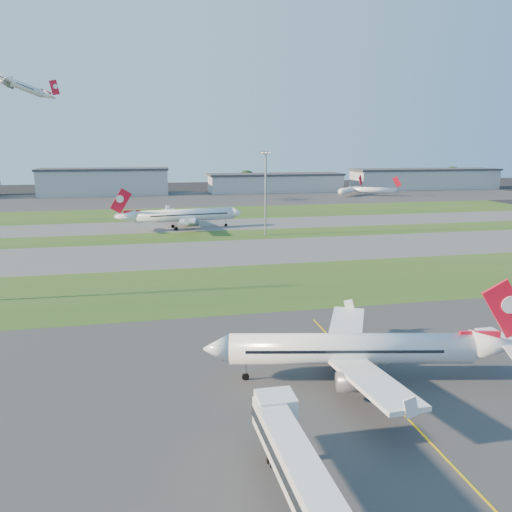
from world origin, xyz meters
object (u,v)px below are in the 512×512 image
object	(u,v)px
airliner_parked	(353,349)
airliner_taxiing	(184,216)
mini_jet_far	(373,190)
light_mast_centre	(266,188)
mini_jet_near	(351,190)
jet_bridge	(318,508)

from	to	relation	value
airliner_parked	airliner_taxiing	bearing A→B (deg)	107.22
mini_jet_far	light_mast_centre	world-z (taller)	light_mast_centre
airliner_parked	mini_jet_near	bearing A→B (deg)	79.06
mini_jet_near	light_mast_centre	size ratio (longest dim) A/B	0.86
jet_bridge	airliner_parked	world-z (taller)	airliner_parked
jet_bridge	mini_jet_far	world-z (taller)	mini_jet_far
airliner_taxiing	mini_jet_near	bearing A→B (deg)	-143.63
airliner_parked	mini_jet_near	world-z (taller)	airliner_parked
mini_jet_far	airliner_taxiing	bearing A→B (deg)	-115.42
airliner_parked	airliner_taxiing	distance (m)	117.15
airliner_taxiing	light_mast_centre	bearing A→B (deg)	135.44
airliner_parked	mini_jet_far	distance (m)	233.45
jet_bridge	light_mast_centre	size ratio (longest dim) A/B	1.04
jet_bridge	mini_jet_near	world-z (taller)	mini_jet_near
jet_bridge	mini_jet_far	xyz separation A→B (m)	(112.70, 235.37, -0.73)
airliner_taxiing	light_mast_centre	xyz separation A→B (m)	(23.96, -17.77, 10.36)
airliner_parked	light_mast_centre	world-z (taller)	light_mast_centre
jet_bridge	airliner_parked	distance (m)	27.53
jet_bridge	airliner_parked	bearing A→B (deg)	62.65
light_mast_centre	mini_jet_far	bearing A→B (deg)	51.91
jet_bridge	airliner_parked	xyz separation A→B (m)	(12.65, 24.45, -0.14)
airliner_taxiing	mini_jet_near	distance (m)	140.13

